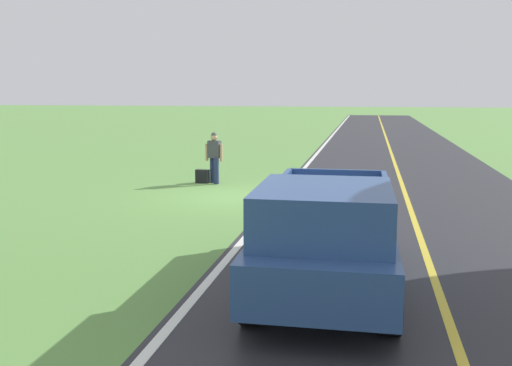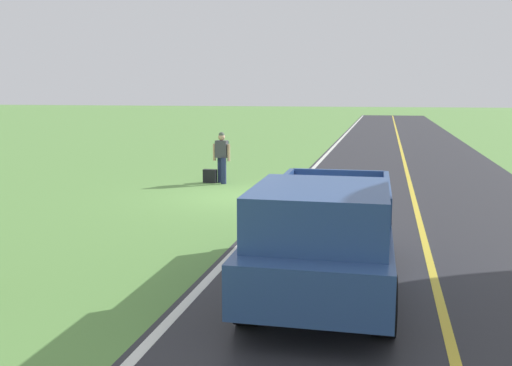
% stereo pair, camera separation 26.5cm
% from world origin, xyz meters
% --- Properties ---
extents(ground_plane, '(200.00, 200.00, 0.00)m').
position_xyz_m(ground_plane, '(0.00, 0.00, 0.00)').
color(ground_plane, '#609347').
extents(road_surface, '(7.74, 120.00, 0.00)m').
position_xyz_m(road_surface, '(-4.96, 0.00, 0.00)').
color(road_surface, '#28282D').
rests_on(road_surface, ground).
extents(lane_edge_line, '(0.16, 117.60, 0.00)m').
position_xyz_m(lane_edge_line, '(-1.27, 0.00, 0.01)').
color(lane_edge_line, silver).
rests_on(lane_edge_line, ground).
extents(lane_centre_line, '(0.14, 117.60, 0.00)m').
position_xyz_m(lane_centre_line, '(-4.96, 0.00, 0.01)').
color(lane_centre_line, gold).
rests_on(lane_centre_line, ground).
extents(hitchhiker_walking, '(0.62, 0.53, 1.75)m').
position_xyz_m(hitchhiker_walking, '(1.32, -2.37, 0.98)').
color(hitchhiker_walking, navy).
rests_on(hitchhiker_walking, ground).
extents(suitcase_carried, '(0.48, 0.24, 0.46)m').
position_xyz_m(suitcase_carried, '(1.74, -2.32, 0.23)').
color(suitcase_carried, black).
rests_on(suitcase_carried, ground).
extents(pickup_truck_passing, '(2.16, 5.43, 1.82)m').
position_xyz_m(pickup_truck_passing, '(-3.22, 7.67, 0.97)').
color(pickup_truck_passing, '#2D4C84').
rests_on(pickup_truck_passing, ground).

